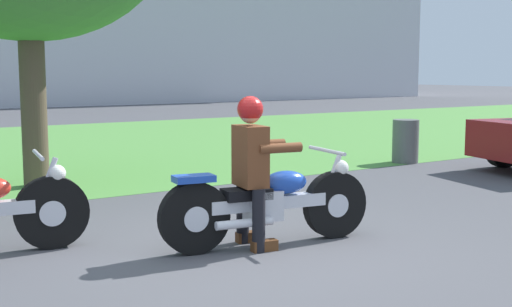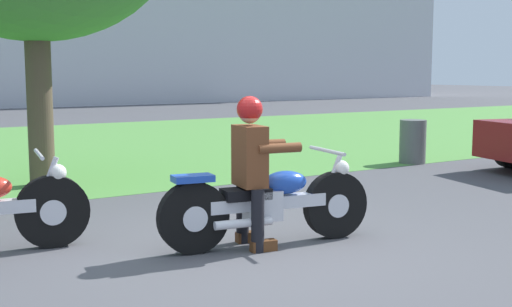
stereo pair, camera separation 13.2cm
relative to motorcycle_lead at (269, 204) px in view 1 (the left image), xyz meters
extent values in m
plane|color=#4C4C51|center=(-0.38, -0.15, -0.40)|extent=(120.00, 120.00, 0.00)
cylinder|color=black|center=(0.71, -0.12, -0.07)|extent=(0.67, 0.23, 0.65)
cylinder|color=silver|center=(0.71, -0.12, -0.07)|extent=(0.25, 0.18, 0.23)
cylinder|color=black|center=(-0.72, 0.12, -0.07)|extent=(0.67, 0.23, 0.65)
cylinder|color=silver|center=(-0.72, 0.12, -0.07)|extent=(0.25, 0.18, 0.23)
cube|color=silver|center=(-0.01, 0.00, 0.01)|extent=(1.17, 0.33, 0.12)
cube|color=silver|center=(-0.06, 0.01, -0.01)|extent=(0.36, 0.29, 0.28)
ellipsoid|color=#1E47B2|center=(0.17, -0.03, 0.19)|extent=(0.47, 0.31, 0.22)
cube|color=black|center=(-0.22, 0.04, 0.11)|extent=(0.47, 0.31, 0.10)
cube|color=#1E47B2|center=(-0.72, 0.12, 0.29)|extent=(0.39, 0.26, 0.06)
cylinder|color=silver|center=(0.66, -0.11, 0.18)|extent=(0.26, 0.09, 0.53)
cylinder|color=silver|center=(0.61, -0.10, 0.47)|extent=(0.14, 0.66, 0.04)
sphere|color=white|center=(0.77, -0.13, 0.29)|extent=(0.16, 0.16, 0.16)
cylinder|color=silver|center=(-0.32, -0.09, -0.13)|extent=(0.56, 0.17, 0.08)
cylinder|color=black|center=(-0.15, 0.21, -0.11)|extent=(0.12, 0.12, 0.58)
cube|color=#593319|center=(-0.09, 0.20, -0.35)|extent=(0.25, 0.14, 0.10)
cylinder|color=black|center=(-0.21, -0.14, -0.11)|extent=(0.12, 0.12, 0.58)
cube|color=#593319|center=(-0.15, -0.15, -0.35)|extent=(0.25, 0.14, 0.10)
cube|color=brown|center=(-0.18, 0.03, 0.46)|extent=(0.28, 0.41, 0.56)
cylinder|color=brown|center=(0.06, 0.16, 0.54)|extent=(0.43, 0.16, 0.09)
cylinder|color=brown|center=(0.01, -0.17, 0.54)|extent=(0.43, 0.16, 0.09)
sphere|color=#D8A884|center=(-0.18, 0.03, 0.86)|extent=(0.20, 0.20, 0.20)
sphere|color=#B21919|center=(-0.18, 0.03, 0.89)|extent=(0.24, 0.24, 0.24)
cylinder|color=black|center=(-1.72, 1.02, -0.06)|extent=(0.69, 0.23, 0.67)
cylinder|color=silver|center=(-1.72, 1.02, -0.06)|extent=(0.26, 0.18, 0.24)
cylinder|color=silver|center=(-1.77, 1.03, 0.19)|extent=(0.26, 0.09, 0.53)
cylinder|color=silver|center=(-1.82, 1.04, 0.48)|extent=(0.14, 0.66, 0.04)
sphere|color=white|center=(-1.67, 1.01, 0.30)|extent=(0.16, 0.16, 0.16)
cylinder|color=brown|center=(-0.90, 4.48, 0.72)|extent=(0.36, 0.36, 2.24)
cylinder|color=#595E5B|center=(5.29, 3.30, -0.01)|extent=(0.47, 0.47, 0.77)
cylinder|color=black|center=(6.27, 1.98, -0.08)|extent=(0.67, 0.34, 0.64)
camera|label=1|loc=(-3.50, -5.01, 1.23)|focal=46.57mm
camera|label=2|loc=(-3.39, -5.08, 1.23)|focal=46.57mm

